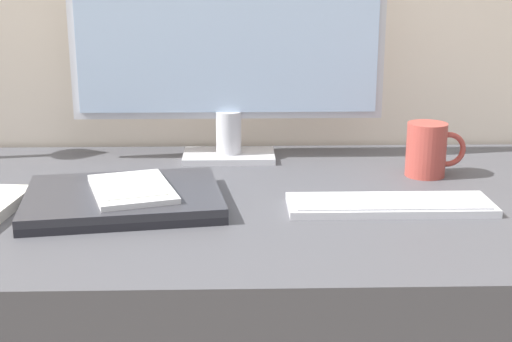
# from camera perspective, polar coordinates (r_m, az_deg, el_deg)

# --- Properties ---
(monitor) EXTENTS (0.60, 0.11, 0.44)m
(monitor) POSITION_cam_1_polar(r_m,az_deg,el_deg) (1.38, -2.28, 10.68)
(monitor) COLOR silver
(monitor) RESTS_ON desk
(keyboard) EXTENTS (0.32, 0.10, 0.01)m
(keyboard) POSITION_cam_1_polar(r_m,az_deg,el_deg) (1.15, 10.65, -2.64)
(keyboard) COLOR silver
(keyboard) RESTS_ON desk
(laptop) EXTENTS (0.34, 0.28, 0.03)m
(laptop) POSITION_cam_1_polar(r_m,az_deg,el_deg) (1.16, -10.55, -2.18)
(laptop) COLOR #232328
(laptop) RESTS_ON desk
(ereader) EXTENTS (0.17, 0.20, 0.01)m
(ereader) POSITION_cam_1_polar(r_m,az_deg,el_deg) (1.15, -9.90, -1.41)
(ereader) COLOR white
(ereader) RESTS_ON laptop
(coffee_mug) EXTENTS (0.11, 0.07, 0.10)m
(coffee_mug) POSITION_cam_1_polar(r_m,az_deg,el_deg) (1.33, 13.58, 1.68)
(coffee_mug) COLOR #B7473D
(coffee_mug) RESTS_ON desk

